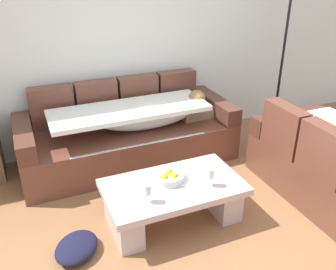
# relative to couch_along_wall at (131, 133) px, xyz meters

# --- Properties ---
(ground_plane) EXTENTS (14.00, 14.00, 0.00)m
(ground_plane) POSITION_rel_couch_along_wall_xyz_m (0.14, -1.62, -0.33)
(ground_plane) COLOR #93643F
(back_wall) EXTENTS (9.00, 0.10, 2.70)m
(back_wall) POSITION_rel_couch_along_wall_xyz_m (0.14, 0.53, 1.02)
(back_wall) COLOR white
(back_wall) RESTS_ON ground_plane
(couch_along_wall) EXTENTS (2.36, 0.92, 0.88)m
(couch_along_wall) POSITION_rel_couch_along_wall_xyz_m (0.00, 0.00, 0.00)
(couch_along_wall) COLOR brown
(couch_along_wall) RESTS_ON ground_plane
(coffee_table) EXTENTS (1.20, 0.68, 0.38)m
(coffee_table) POSITION_rel_couch_along_wall_xyz_m (-0.01, -1.20, -0.09)
(coffee_table) COLOR beige
(coffee_table) RESTS_ON ground_plane
(fruit_bowl) EXTENTS (0.28, 0.28, 0.10)m
(fruit_bowl) POSITION_rel_couch_along_wall_xyz_m (-0.02, -1.13, 0.09)
(fruit_bowl) COLOR silver
(fruit_bowl) RESTS_ON coffee_table
(wine_glass_near_left) EXTENTS (0.07, 0.07, 0.17)m
(wine_glass_near_left) POSITION_rel_couch_along_wall_xyz_m (-0.30, -1.35, 0.17)
(wine_glass_near_left) COLOR silver
(wine_glass_near_left) RESTS_ON coffee_table
(wine_glass_near_right) EXTENTS (0.07, 0.07, 0.17)m
(wine_glass_near_right) POSITION_rel_couch_along_wall_xyz_m (0.27, -1.33, 0.17)
(wine_glass_near_right) COLOR silver
(wine_glass_near_right) RESTS_ON coffee_table
(open_magazine) EXTENTS (0.32, 0.26, 0.01)m
(open_magazine) POSITION_rel_couch_along_wall_xyz_m (0.18, -1.18, 0.05)
(open_magazine) COLOR white
(open_magazine) RESTS_ON coffee_table
(floor_lamp) EXTENTS (0.33, 0.31, 1.95)m
(floor_lamp) POSITION_rel_couch_along_wall_xyz_m (1.98, -0.01, 0.79)
(floor_lamp) COLOR black
(floor_lamp) RESTS_ON ground_plane
(crumpled_garment) EXTENTS (0.50, 0.51, 0.12)m
(crumpled_garment) POSITION_rel_couch_along_wall_xyz_m (-0.89, -1.28, -0.27)
(crumpled_garment) COLOR #191933
(crumpled_garment) RESTS_ON ground_plane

